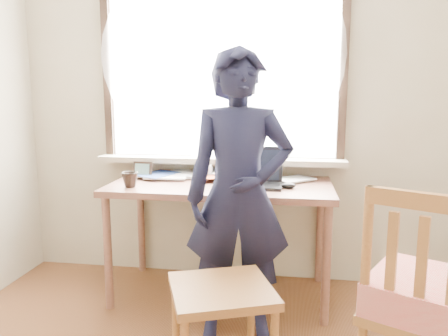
# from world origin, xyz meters

# --- Properties ---
(room_shell) EXTENTS (3.52, 4.02, 2.61)m
(room_shell) POSITION_xyz_m (-0.02, 0.20, 1.64)
(room_shell) COLOR #BAB096
(room_shell) RESTS_ON ground
(desk) EXTENTS (1.51, 0.76, 0.81)m
(desk) POSITION_xyz_m (-0.15, 1.63, 0.73)
(desk) COLOR brown
(desk) RESTS_ON ground
(laptop) EXTENTS (0.37, 0.30, 0.25)m
(laptop) POSITION_xyz_m (0.09, 1.60, 0.87)
(laptop) COLOR black
(laptop) RESTS_ON desk
(mug_white) EXTENTS (0.19, 0.19, 0.11)m
(mug_white) POSITION_xyz_m (-0.30, 1.78, 0.86)
(mug_white) COLOR white
(mug_white) RESTS_ON desk
(mug_dark) EXTENTS (0.14, 0.14, 0.10)m
(mug_dark) POSITION_xyz_m (-0.72, 1.41, 0.86)
(mug_dark) COLOR black
(mug_dark) RESTS_ON desk
(mouse) EXTENTS (0.10, 0.07, 0.04)m
(mouse) POSITION_xyz_m (0.31, 1.53, 0.83)
(mouse) COLOR black
(mouse) RESTS_ON desk
(desk_clutter) EXTENTS (0.77, 0.49, 0.04)m
(desk_clutter) POSITION_xyz_m (-0.31, 1.82, 0.83)
(desk_clutter) COLOR white
(desk_clutter) RESTS_ON desk
(book_a) EXTENTS (0.25, 0.31, 0.03)m
(book_a) POSITION_xyz_m (-0.51, 1.86, 0.82)
(book_a) COLOR white
(book_a) RESTS_ON desk
(book_b) EXTENTS (0.33, 0.32, 0.02)m
(book_b) POSITION_xyz_m (0.28, 1.85, 0.82)
(book_b) COLOR white
(book_b) RESTS_ON desk
(picture_frame) EXTENTS (0.14, 0.02, 0.11)m
(picture_frame) POSITION_xyz_m (-0.74, 1.73, 0.87)
(picture_frame) COLOR black
(picture_frame) RESTS_ON desk
(work_chair) EXTENTS (0.61, 0.60, 0.49)m
(work_chair) POSITION_xyz_m (0.01, 0.69, 0.41)
(work_chair) COLOR #9D6633
(work_chair) RESTS_ON ground
(side_chair) EXTENTS (0.65, 0.64, 1.05)m
(side_chair) POSITION_xyz_m (0.92, 0.56, 0.55)
(side_chair) COLOR #9D6633
(side_chair) RESTS_ON ground
(person) EXTENTS (0.67, 0.49, 1.68)m
(person) POSITION_xyz_m (0.04, 1.14, 0.84)
(person) COLOR black
(person) RESTS_ON ground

